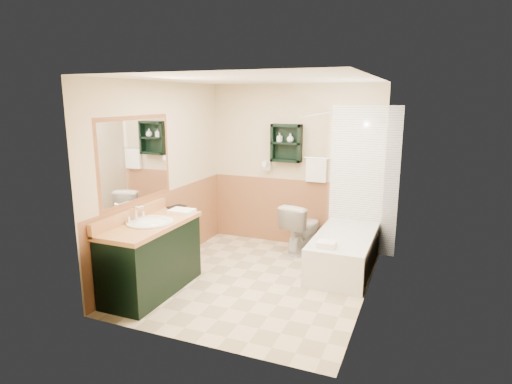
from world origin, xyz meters
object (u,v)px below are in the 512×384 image
(hair_dryer, at_px, (267,165))
(toilet, at_px, (302,228))
(bathtub, at_px, (344,252))
(soap_bottle_b, at_px, (290,139))
(soap_bottle_a, at_px, (280,140))
(vanity, at_px, (152,257))
(vanity_book, at_px, (172,199))
(wall_shelf, at_px, (286,143))

(hair_dryer, bearing_deg, toilet, -19.35)
(bathtub, distance_m, soap_bottle_b, 1.80)
(soap_bottle_a, height_order, soap_bottle_b, soap_bottle_b)
(vanity, distance_m, soap_bottle_a, 2.56)
(vanity_book, bearing_deg, toilet, 55.89)
(wall_shelf, relative_size, toilet, 0.76)
(hair_dryer, height_order, bathtub, hair_dryer)
(wall_shelf, bearing_deg, soap_bottle_b, -4.60)
(bathtub, relative_size, soap_bottle_a, 11.58)
(hair_dryer, bearing_deg, vanity, -105.42)
(wall_shelf, relative_size, vanity, 0.42)
(toilet, xyz_separation_m, vanity_book, (-1.39, -1.22, 0.58))
(soap_bottle_b, bearing_deg, toilet, -35.72)
(toilet, xyz_separation_m, soap_bottle_a, (-0.43, 0.19, 1.24))
(bathtub, distance_m, toilet, 0.85)
(hair_dryer, distance_m, soap_bottle_a, 0.44)
(vanity, distance_m, soap_bottle_b, 2.62)
(hair_dryer, xyz_separation_m, toilet, (0.63, -0.22, -0.84))
(vanity, distance_m, vanity_book, 0.90)
(hair_dryer, xyz_separation_m, vanity_book, (-0.76, -1.44, -0.27))
(vanity, xyz_separation_m, soap_bottle_a, (0.79, 2.13, 1.18))
(hair_dryer, height_order, vanity, hair_dryer)
(vanity_book, bearing_deg, hair_dryer, 76.69)
(hair_dryer, bearing_deg, soap_bottle_b, -4.74)
(wall_shelf, distance_m, toilet, 1.25)
(bathtub, distance_m, vanity_book, 2.33)
(vanity, relative_size, soap_bottle_b, 10.05)
(toilet, relative_size, soap_bottle_b, 5.60)
(bathtub, height_order, soap_bottle_a, soap_bottle_a)
(bathtub, bearing_deg, toilet, 146.46)
(toilet, distance_m, vanity_book, 1.94)
(hair_dryer, relative_size, vanity_book, 1.12)
(hair_dryer, relative_size, soap_bottle_a, 1.85)
(toilet, height_order, soap_bottle_b, soap_bottle_b)
(bathtub, bearing_deg, wall_shelf, 147.30)
(wall_shelf, xyz_separation_m, bathtub, (1.03, -0.66, -1.31))
(hair_dryer, distance_m, vanity_book, 1.65)
(soap_bottle_a, bearing_deg, wall_shelf, 2.80)
(vanity, relative_size, bathtub, 0.87)
(hair_dryer, xyz_separation_m, soap_bottle_b, (0.36, -0.03, 0.42))
(vanity_book, bearing_deg, bathtub, 34.50)
(vanity, bearing_deg, soap_bottle_a, 69.56)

